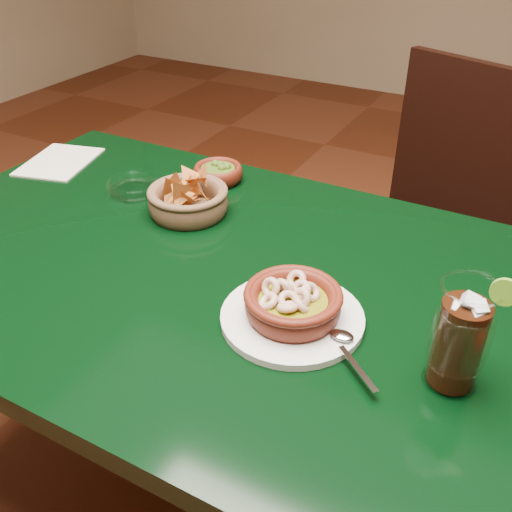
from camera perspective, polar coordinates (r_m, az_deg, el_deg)
The scene contains 9 objects.
ground at distance 1.58m, azimuth -4.48°, elevation -23.49°, with size 7.00×7.00×0.00m, color #471C0C.
dining_table at distance 1.10m, azimuth -5.95°, elevation -4.51°, with size 1.20×0.80×0.75m.
dining_chair at distance 1.64m, azimuth 16.55°, elevation 2.64°, with size 0.57×0.57×0.95m.
shrimp_plate at distance 0.88m, azimuth 3.70°, elevation -5.02°, with size 0.28×0.22×0.07m.
chip_basket at distance 1.17m, azimuth -6.81°, elevation 5.56°, with size 0.20×0.20×0.12m.
guacamole_ramekin at distance 1.31m, azimuth -3.80°, elevation 8.34°, with size 0.13×0.13×0.04m.
cola_drink at distance 0.79m, azimuth 19.72°, elevation -7.68°, with size 0.16×0.16×0.18m.
glass_ashtray at distance 1.28m, azimuth -12.09°, elevation 6.82°, with size 0.13×0.13×0.03m.
paper_menu at distance 1.48m, azimuth -19.06°, elevation 8.91°, with size 0.19×0.23×0.00m.
Camera 1 is at (0.51, -0.70, 1.32)m, focal length 40.00 mm.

